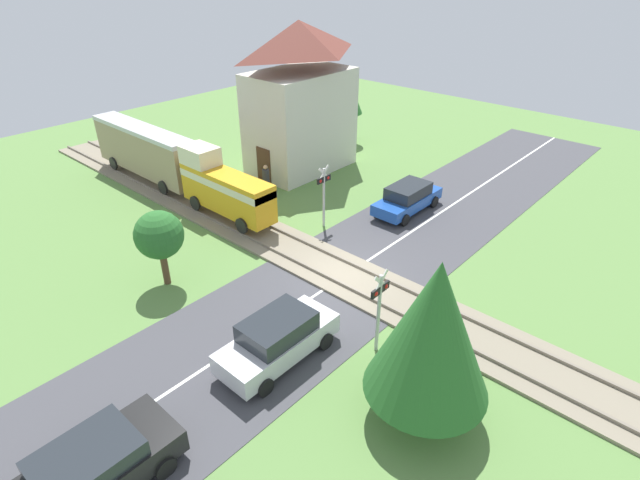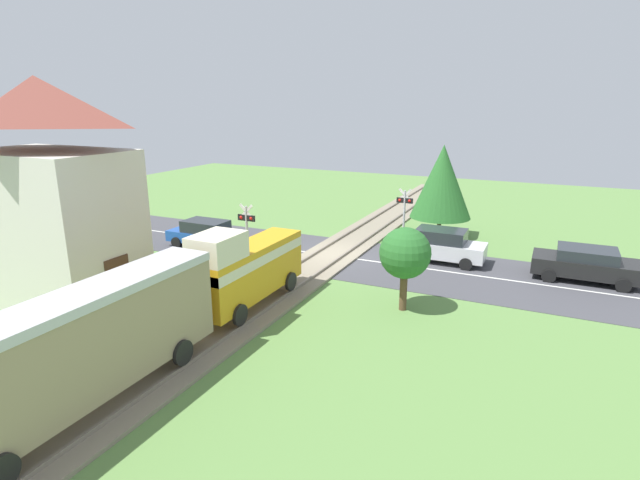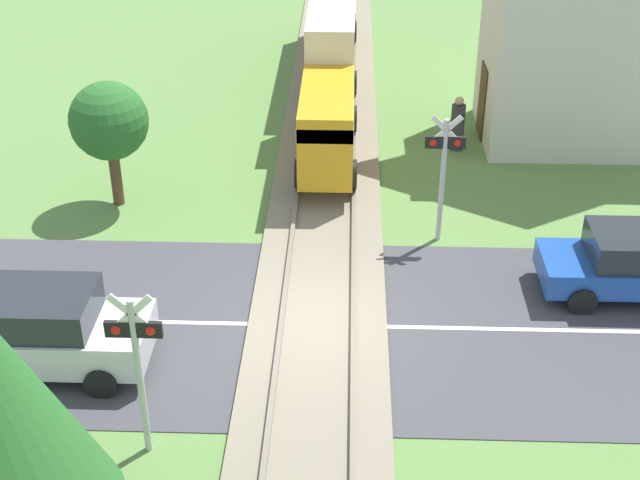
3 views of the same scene
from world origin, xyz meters
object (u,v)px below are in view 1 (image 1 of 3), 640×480
station_building (300,101)px  pedestrian_by_station (266,180)px  car_far_side (408,198)px  car_behind_queue (90,470)px  train (173,163)px  car_near_crossing (278,338)px  crossing_signal_west_approach (379,302)px  crossing_signal_east_approach (324,188)px

station_building → pedestrian_by_station: (-3.89, -1.02, -3.46)m
car_far_side → car_behind_queue: car_far_side is taller
train → car_behind_queue: train is taller
car_far_side → pedestrian_by_station: bearing=113.7°
train → car_near_crossing: size_ratio=3.39×
train → pedestrian_by_station: train is taller
train → crossing_signal_west_approach: size_ratio=4.60×
car_near_crossing → pedestrian_by_station: size_ratio=2.70×
crossing_signal_west_approach → car_far_side: bearing=27.9°
pedestrian_by_station → train: bearing=137.0°
train → car_behind_queue: (-11.57, -13.52, -1.09)m
car_far_side → car_behind_queue: bearing=-171.1°
car_behind_queue → pedestrian_by_station: bearing=33.7°
car_near_crossing → station_building: (12.72, 11.17, 3.33)m
crossing_signal_west_approach → crossing_signal_east_approach: size_ratio=1.00×
car_near_crossing → car_far_side: bearing=13.5°
train → car_behind_queue: 17.83m
car_behind_queue → crossing_signal_east_approach: crossing_signal_east_approach is taller
crossing_signal_east_approach → car_behind_queue: bearing=-160.6°
car_far_side → crossing_signal_east_approach: size_ratio=1.36×
train → crossing_signal_west_approach: 15.91m
pedestrian_by_station → crossing_signal_east_approach: bearing=-100.1°
crossing_signal_east_approach → car_far_side: bearing=-27.8°
crossing_signal_west_approach → pedestrian_by_station: crossing_signal_west_approach is taller
car_behind_queue → station_building: bearing=30.3°
train → station_building: 8.20m
car_near_crossing → crossing_signal_east_approach: 9.46m
car_far_side → crossing_signal_west_approach: bearing=-152.1°
crossing_signal_east_approach → pedestrian_by_station: 5.35m
crossing_signal_west_approach → car_near_crossing: bearing=139.2°
car_near_crossing → crossing_signal_west_approach: size_ratio=1.36×
car_near_crossing → car_behind_queue: 6.36m
car_behind_queue → crossing_signal_east_approach: bearing=19.4°
train → car_near_crossing: (-5.21, -13.52, -1.03)m
car_near_crossing → car_far_side: 12.36m
car_near_crossing → crossing_signal_east_approach: bearing=32.4°
crossing_signal_east_approach → pedestrian_by_station: size_ratio=1.99×
car_near_crossing → crossing_signal_west_approach: bearing=-40.8°
crossing_signal_east_approach → station_building: station_building is taller
crossing_signal_west_approach → station_building: size_ratio=0.37×
car_far_side → train: bearing=122.6°
pedestrian_by_station → crossing_signal_west_approach: bearing=-117.2°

